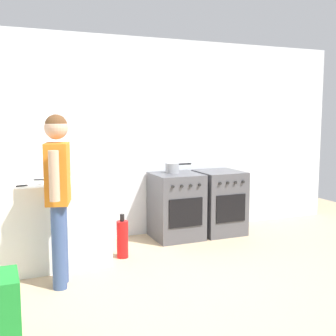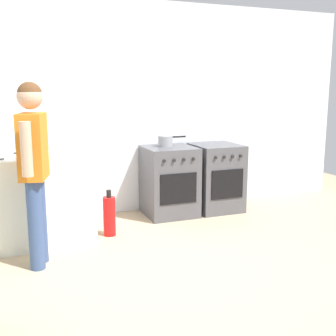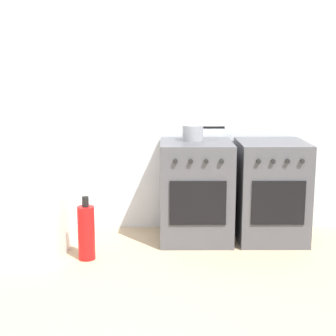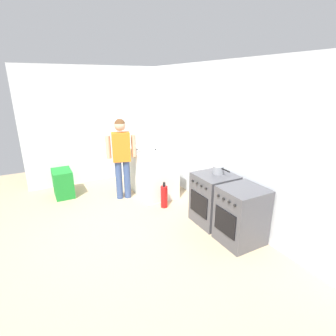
% 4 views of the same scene
% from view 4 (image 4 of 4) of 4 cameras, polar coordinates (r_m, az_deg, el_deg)
% --- Properties ---
extents(ground_plane, '(8.00, 8.00, 0.00)m').
position_cam_4_polar(ground_plane, '(4.26, -11.08, -14.31)').
color(ground_plane, tan).
extents(back_wall, '(6.00, 0.10, 2.60)m').
position_cam_4_polar(back_wall, '(4.63, 11.54, 5.86)').
color(back_wall, silver).
rests_on(back_wall, ground).
extents(side_wall_left, '(0.10, 3.10, 2.60)m').
position_cam_4_polar(side_wall_left, '(6.29, -15.64, 8.87)').
color(side_wall_left, silver).
rests_on(side_wall_left, ground).
extents(counter_unit, '(1.30, 0.70, 0.90)m').
position_cam_4_polar(counter_unit, '(5.59, -3.89, -0.67)').
color(counter_unit, silver).
rests_on(counter_unit, ground).
extents(oven_left, '(0.60, 0.62, 0.85)m').
position_cam_4_polar(oven_left, '(4.43, 9.95, -6.60)').
color(oven_left, '#4C4C51').
rests_on(oven_left, ground).
extents(oven_right, '(0.57, 0.62, 0.85)m').
position_cam_4_polar(oven_right, '(4.01, 15.67, -9.93)').
color(oven_right, '#4C4C51').
rests_on(oven_right, ground).
extents(pot, '(0.36, 0.18, 0.13)m').
position_cam_4_polar(pot, '(4.31, 10.90, -0.37)').
color(pot, gray).
rests_on(pot, oven_left).
extents(knife_bread, '(0.34, 0.15, 0.01)m').
position_cam_4_polar(knife_bread, '(5.64, -2.90, 4.34)').
color(knife_bread, silver).
rests_on(knife_bread, counter_unit).
extents(knife_utility, '(0.25, 0.09, 0.01)m').
position_cam_4_polar(knife_utility, '(5.54, -6.41, 3.99)').
color(knife_utility, silver).
rests_on(knife_utility, counter_unit).
extents(person, '(0.28, 0.55, 1.61)m').
position_cam_4_polar(person, '(5.16, -10.10, 3.32)').
color(person, '#384C7A').
rests_on(person, ground).
extents(fire_extinguisher, '(0.13, 0.13, 0.50)m').
position_cam_4_polar(fire_extinguisher, '(4.94, -0.85, -6.22)').
color(fire_extinguisher, red).
rests_on(fire_extinguisher, ground).
extents(recycling_crate_lower, '(0.52, 0.36, 0.28)m').
position_cam_4_polar(recycling_crate_lower, '(5.86, -21.71, -4.35)').
color(recycling_crate_lower, '#1E842D').
rests_on(recycling_crate_lower, ground).
extents(recycling_crate_upper, '(0.52, 0.36, 0.28)m').
position_cam_4_polar(recycling_crate_upper, '(5.76, -22.04, -1.78)').
color(recycling_crate_upper, '#1E842D').
rests_on(recycling_crate_upper, recycling_crate_lower).
extents(larder_cabinet, '(0.48, 0.44, 2.00)m').
position_cam_4_polar(larder_cabinet, '(6.47, -3.64, 7.06)').
color(larder_cabinet, silver).
rests_on(larder_cabinet, ground).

